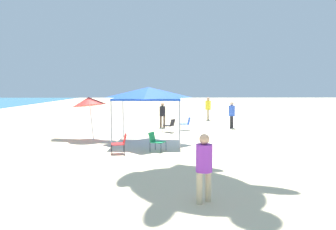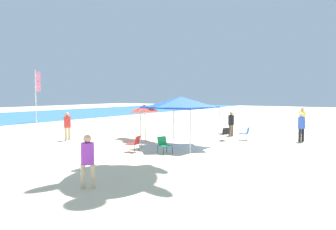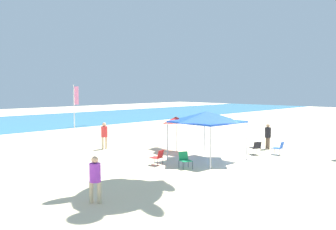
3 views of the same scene
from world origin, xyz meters
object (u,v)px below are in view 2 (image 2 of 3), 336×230
at_px(canopy_tent, 181,103).
at_px(person_near_umbrella, 302,118).
at_px(folding_chair_near_cooler, 224,133).
at_px(person_watching_sky, 88,157).
at_px(beach_umbrella, 144,108).
at_px(folding_chair_right_of_tent, 245,133).
at_px(folding_chair_left_of_tent, 134,143).
at_px(person_far_stroller, 231,122).
at_px(person_beachcomber, 302,125).
at_px(folding_chair_facing_ocean, 164,144).
at_px(banner_flag, 37,100).
at_px(person_kite_handler, 67,124).

xyz_separation_m(canopy_tent, person_near_umbrella, (10.46, -4.38, -1.32)).
bearing_deg(folding_chair_near_cooler, person_watching_sky, 33.20).
relative_size(beach_umbrella, folding_chair_right_of_tent, 2.93).
xyz_separation_m(folding_chair_left_of_tent, person_far_stroller, (8.55, -1.69, 0.52)).
bearing_deg(person_watching_sky, person_beachcomber, 37.91).
height_order(beach_umbrella, folding_chair_left_of_tent, beach_umbrella).
bearing_deg(folding_chair_facing_ocean, folding_chair_near_cooler, 16.95).
distance_m(folding_chair_right_of_tent, folding_chair_left_of_tent, 7.81).
height_order(person_near_umbrella, person_far_stroller, person_near_umbrella).
relative_size(beach_umbrella, person_beachcomber, 1.36).
distance_m(person_near_umbrella, person_far_stroller, 6.05).
bearing_deg(person_far_stroller, person_watching_sky, -49.28).
xyz_separation_m(person_near_umbrella, person_far_stroller, (-4.77, 3.72, -0.11)).
relative_size(folding_chair_right_of_tent, person_watching_sky, 0.49).
bearing_deg(person_watching_sky, folding_chair_near_cooler, 54.97).
bearing_deg(beach_umbrella, banner_flag, 143.55).
bearing_deg(folding_chair_right_of_tent, person_near_umbrella, 154.56).
bearing_deg(person_watching_sky, folding_chair_right_of_tent, 50.15).
height_order(folding_chair_left_of_tent, folding_chair_near_cooler, same).
distance_m(folding_chair_facing_ocean, person_watching_sky, 6.46).
height_order(banner_flag, person_kite_handler, banner_flag).
bearing_deg(folding_chair_near_cooler, person_far_stroller, -138.17).
bearing_deg(person_beachcomber, folding_chair_facing_ocean, -8.73).
height_order(canopy_tent, folding_chair_right_of_tent, canopy_tent).
xyz_separation_m(folding_chair_right_of_tent, folding_chair_facing_ocean, (-6.63, 1.77, 0.00)).
xyz_separation_m(folding_chair_facing_ocean, folding_chair_near_cooler, (5.72, -0.72, 0.00)).
xyz_separation_m(beach_umbrella, person_far_stroller, (4.82, -3.83, -1.01)).
bearing_deg(beach_umbrella, folding_chair_right_of_tent, -57.63).
bearing_deg(person_kite_handler, banner_flag, -0.66).
distance_m(canopy_tent, person_near_umbrella, 11.42).
xyz_separation_m(person_watching_sky, person_beachcomber, (14.05, -3.54, 0.06)).
xyz_separation_m(person_kite_handler, person_watching_sky, (-6.83, -8.85, -0.06)).
height_order(person_far_stroller, person_watching_sky, person_far_stroller).
bearing_deg(person_kite_handler, person_near_umbrella, 130.64).
bearing_deg(person_beachcomber, banner_flag, -28.47).
height_order(beach_umbrella, person_far_stroller, beach_umbrella).
bearing_deg(person_beachcomber, folding_chair_left_of_tent, -14.02).
bearing_deg(person_kite_handler, person_beachcomber, 113.92).
relative_size(beach_umbrella, folding_chair_left_of_tent, 2.93).
bearing_deg(folding_chair_right_of_tent, person_watching_sky, -7.80).
xyz_separation_m(banner_flag, person_far_stroller, (9.84, -7.54, -1.54)).
xyz_separation_m(folding_chair_facing_ocean, person_beachcomber, (7.75, -4.88, 0.56)).
bearing_deg(person_far_stroller, folding_chair_left_of_tent, -64.79).
height_order(folding_chair_right_of_tent, person_beachcomber, person_beachcomber).
distance_m(banner_flag, person_kite_handler, 2.76).
relative_size(folding_chair_facing_ocean, person_beachcomber, 0.46).
relative_size(folding_chair_left_of_tent, banner_flag, 0.19).
height_order(folding_chair_facing_ocean, folding_chair_near_cooler, same).
height_order(folding_chair_facing_ocean, person_watching_sky, person_watching_sky).
height_order(folding_chair_left_of_tent, banner_flag, banner_flag).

